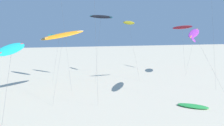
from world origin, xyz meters
name	(u,v)px	position (x,y,z in m)	size (l,w,h in m)	color
flying_kite_0	(12,49)	(-8.14, 20.67, 9.15)	(2.63, 11.84, 10.00)	#19B2B7
flying_kite_3	(129,23)	(14.22, 47.50, 13.48)	(2.89, 11.63, 14.36)	yellow
flying_kite_4	(59,35)	(-3.74, 46.88, 10.21)	(6.72, 8.69, 10.61)	#19B2B7
flying_kite_5	(101,17)	(6.21, 45.30, 14.71)	(5.66, 9.54, 15.57)	black
flying_kite_6	(63,35)	(-2.84, 34.93, 10.42)	(8.29, 9.93, 11.66)	orange
flying_kite_9	(193,40)	(30.65, 42.24, 9.01)	(6.03, 5.36, 9.88)	purple
flying_kite_10	(182,27)	(31.11, 48.19, 12.44)	(3.17, 8.17, 13.18)	red
flying_kite_11	(194,33)	(18.89, 27.26, 10.75)	(6.23, 12.92, 11.92)	purple
grounded_kite_2	(193,106)	(15.12, 21.62, 0.17)	(4.42, 3.81, 0.33)	green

